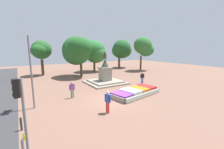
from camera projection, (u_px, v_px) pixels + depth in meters
ground_plane at (111, 100)px, 14.70m from camera, size 75.97×75.97×0.00m
flower_planter at (136, 92)px, 16.19m from camera, size 6.09×3.45×0.69m
statue_monument at (105, 77)px, 21.69m from camera, size 5.23×5.23×4.52m
traffic_light_near_crossing at (21, 105)px, 6.43m from camera, size 0.42×0.31×3.72m
banner_pole at (31, 69)px, 12.08m from camera, size 0.17×1.15×5.98m
pedestrian_with_handbag at (72, 88)px, 15.04m from camera, size 0.57×0.25×1.73m
pedestrian_near_planter at (142, 77)px, 21.22m from camera, size 0.52×0.37×1.69m
pedestrian_crossing_plaza at (108, 100)px, 11.52m from camera, size 0.34×0.54×1.78m
kerb_bollard_south at (23, 149)px, 6.70m from camera, size 0.12×0.12×1.02m
kerb_bollard_mid_a at (21, 123)px, 9.13m from camera, size 0.14×0.14×0.85m
park_tree_far_left at (144, 47)px, 33.45m from camera, size 4.97×4.25×7.51m
park_tree_behind_statue at (94, 52)px, 32.12m from camera, size 5.00×5.39×6.69m
park_tree_far_right at (122, 50)px, 38.43m from camera, size 5.24×5.02×7.18m
park_tree_street_side at (41, 50)px, 27.21m from camera, size 3.70×3.86×6.43m
park_tree_mid_canopy at (77, 50)px, 26.03m from camera, size 5.01×6.27×7.05m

